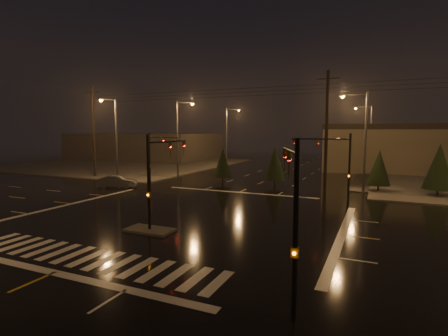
{
  "coord_description": "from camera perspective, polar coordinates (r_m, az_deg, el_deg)",
  "views": [
    {
      "loc": [
        12.87,
        -21.42,
        6.23
      ],
      "look_at": [
        0.59,
        6.0,
        3.0
      ],
      "focal_mm": 28.0,
      "sensor_mm": 36.0,
      "label": 1
    }
  ],
  "objects": [
    {
      "name": "ground",
      "position": [
        25.75,
        -6.73,
        -7.9
      ],
      "size": [
        140.0,
        140.0,
        0.0
      ],
      "primitive_type": "plane",
      "color": "black",
      "rests_on": "ground"
    },
    {
      "name": "stop_bar_far",
      "position": [
        35.43,
        2.44,
        -3.99
      ],
      "size": [
        16.0,
        0.5,
        0.01
      ],
      "primitive_type": "cube",
      "color": "beige",
      "rests_on": "ground"
    },
    {
      "name": "utility_pole_0",
      "position": [
        49.7,
        -20.53,
        5.63
      ],
      "size": [
        2.2,
        0.32,
        12.0
      ],
      "color": "black",
      "rests_on": "ground"
    },
    {
      "name": "signal_mast_ne",
      "position": [
        31.83,
        17.98,
        1.44
      ],
      "size": [
        4.84,
        1.86,
        6.0
      ],
      "color": "black",
      "rests_on": "ground"
    },
    {
      "name": "streetlight_3",
      "position": [
        37.46,
        21.64,
        5.05
      ],
      "size": [
        2.77,
        0.32,
        10.0
      ],
      "color": "#38383A",
      "rests_on": "ground"
    },
    {
      "name": "utility_pole_1",
      "position": [
        35.75,
        16.38,
        5.73
      ],
      "size": [
        2.2,
        0.32,
        12.0
      ],
      "color": "black",
      "rests_on": "ground"
    },
    {
      "name": "car_crossing",
      "position": [
        39.88,
        -17.06,
        -2.13
      ],
      "size": [
        4.4,
        2.92,
        1.37
      ],
      "primitive_type": "imported",
      "rotation": [
        0.0,
        0.0,
        1.96
      ],
      "color": "#54565B",
      "rests_on": "ground"
    },
    {
      "name": "conifer_1",
      "position": [
        38.56,
        31.69,
        0.23
      ],
      "size": [
        2.79,
        2.79,
        5.05
      ],
      "color": "black",
      "rests_on": "ground"
    },
    {
      "name": "conifer_0",
      "position": [
        38.76,
        23.97,
        0.08
      ],
      "size": [
        2.31,
        2.31,
        4.3
      ],
      "color": "black",
      "rests_on": "ground"
    },
    {
      "name": "conifer_3",
      "position": [
        41.79,
        -0.22,
        0.91
      ],
      "size": [
        2.21,
        2.21,
        4.15
      ],
      "color": "black",
      "rests_on": "ground"
    },
    {
      "name": "commercial_block",
      "position": [
        79.53,
        -12.93,
        3.51
      ],
      "size": [
        30.0,
        18.0,
        5.6
      ],
      "primitive_type": "cube",
      "color": "#3C3735",
      "rests_on": "ground"
    },
    {
      "name": "crosswalk",
      "position": [
        18.94,
        -21.23,
        -13.48
      ],
      "size": [
        15.0,
        2.6,
        0.01
      ],
      "primitive_type": "cube",
      "color": "beige",
      "rests_on": "ground"
    },
    {
      "name": "streetlight_2",
      "position": [
        60.42,
        0.67,
        5.73
      ],
      "size": [
        2.77,
        0.32,
        10.0
      ],
      "color": "#38383A",
      "rests_on": "ground"
    },
    {
      "name": "sidewalk_nw",
      "position": [
        67.23,
        -15.62,
        0.64
      ],
      "size": [
        36.0,
        36.0,
        0.12
      ],
      "primitive_type": "cube",
      "color": "#45433E",
      "rests_on": "ground"
    },
    {
      "name": "signal_mast_nw",
      "position": [
        38.76,
        -11.19,
        2.41
      ],
      "size": [
        4.84,
        1.86,
        6.0
      ],
      "color": "black",
      "rests_on": "ground"
    },
    {
      "name": "streetlight_5",
      "position": [
        43.55,
        -17.47,
        5.29
      ],
      "size": [
        0.32,
        2.77,
        10.0
      ],
      "color": "#38383A",
      "rests_on": "ground"
    },
    {
      "name": "conifer_4",
      "position": [
        39.62,
        8.3,
        0.77
      ],
      "size": [
        2.4,
        2.4,
        4.44
      ],
      "color": "black",
      "rests_on": "ground"
    },
    {
      "name": "median_island",
      "position": [
        22.52,
        -12.04,
        -9.86
      ],
      "size": [
        3.0,
        1.6,
        0.15
      ],
      "primitive_type": "cube",
      "color": "#45433E",
      "rests_on": "ground"
    },
    {
      "name": "stop_bar_near",
      "position": [
        17.69,
        -26.0,
        -15.1
      ],
      "size": [
        16.0,
        0.5,
        0.01
      ],
      "primitive_type": "cube",
      "color": "beige",
      "rests_on": "ground"
    },
    {
      "name": "signal_mast_median",
      "position": [
        22.55,
        -10.85,
        -0.28
      ],
      "size": [
        0.25,
        4.59,
        6.0
      ],
      "color": "black",
      "rests_on": "ground"
    },
    {
      "name": "streetlight_1",
      "position": [
        46.18,
        -7.3,
        5.55
      ],
      "size": [
        2.77,
        0.32,
        10.0
      ],
      "color": "#38383A",
      "rests_on": "ground"
    },
    {
      "name": "streetlight_4",
      "position": [
        57.45,
        22.55,
        5.24
      ],
      "size": [
        2.77,
        0.32,
        10.0
      ],
      "color": "#38383A",
      "rests_on": "ground"
    },
    {
      "name": "signal_mast_se",
      "position": [
        12.23,
        11.17,
        -5.86
      ],
      "size": [
        1.55,
        3.87,
        6.0
      ],
      "color": "black",
      "rests_on": "ground"
    }
  ]
}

